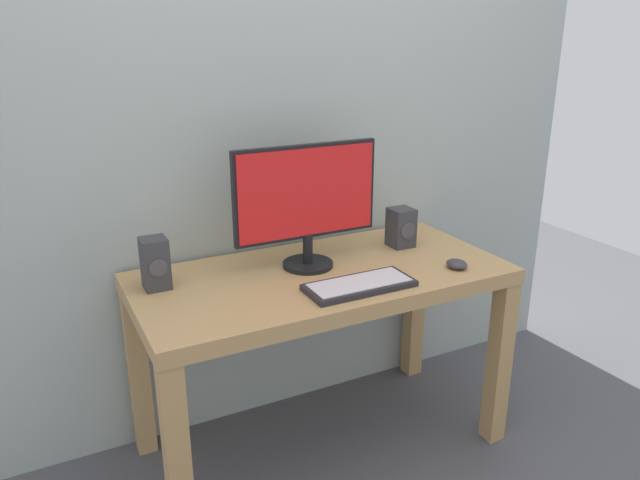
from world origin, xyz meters
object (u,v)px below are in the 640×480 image
mouse (457,264)px  speaker_left (155,263)px  speaker_right (401,227)px  desk (322,299)px  monitor (306,200)px  keyboard_primary (359,285)px

mouse → speaker_left: speaker_left is taller
speaker_right → speaker_left: size_ratio=0.89×
desk → mouse: 0.51m
monitor → speaker_left: (-0.53, 0.05, -0.16)m
desk → speaker_left: 0.60m
keyboard_primary → mouse: mouse is taller
mouse → speaker_left: bearing=153.9°
desk → speaker_right: speaker_right is taller
desk → mouse: (0.45, -0.19, 0.12)m
mouse → speaker_left: 1.06m
mouse → speaker_right: bearing=90.3°
speaker_right → mouse: bearing=-81.1°
mouse → speaker_right: size_ratio=0.53×
desk → keyboard_primary: size_ratio=3.59×
speaker_left → monitor: bearing=-5.0°
keyboard_primary → mouse: bearing=-0.8°
desk → speaker_right: size_ratio=8.60×
desk → keyboard_primary: keyboard_primary is taller
speaker_left → keyboard_primary: bearing=-27.4°
speaker_right → keyboard_primary: bearing=-141.3°
speaker_left → mouse: bearing=-17.5°
monitor → keyboard_primary: 0.36m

